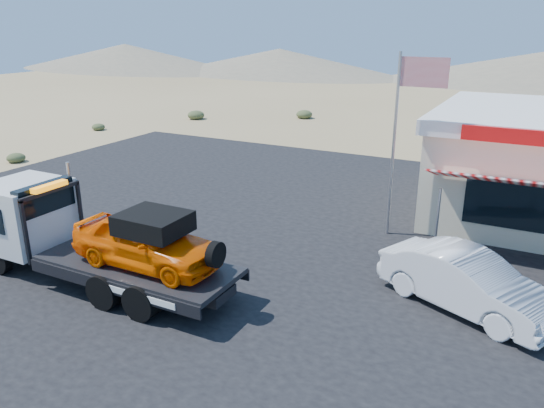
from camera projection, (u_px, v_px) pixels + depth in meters
The scene contains 7 objects.
ground at pixel (197, 256), 16.41m from camera, with size 120.00×120.00×0.00m, color #8A754E.
asphalt_lot at pixel (297, 234), 18.04m from camera, with size 32.00×24.00×0.02m, color black.
tow_truck at pixel (94, 235), 14.29m from camera, with size 7.83×2.32×2.62m.
white_sedan at pixel (467, 282), 13.14m from camera, with size 1.56×4.47×1.47m, color silver.
flagpole at pixel (402, 125), 16.80m from camera, with size 1.55×0.10×6.00m.
desert_scrub at pixel (117, 137), 31.88m from camera, with size 28.33×33.36×0.68m.
distant_hills at pixel (388, 65), 66.30m from camera, with size 126.00×48.00×4.20m.
Camera 1 is at (9.01, -12.22, 6.84)m, focal length 35.00 mm.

